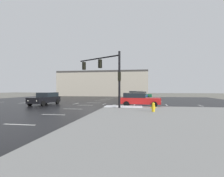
{
  "coord_description": "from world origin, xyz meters",
  "views": [
    {
      "loc": [
        7.07,
        -23.31,
        2.13
      ],
      "look_at": [
        1.7,
        7.72,
        2.1
      ],
      "focal_mm": 28.73,
      "sensor_mm": 36.0,
      "label": 1
    }
  ],
  "objects_px": {
    "traffic_signal_mast": "(107,71)",
    "sedan_blue": "(141,96)",
    "sedan_green": "(138,95)",
    "sedan_black": "(45,98)",
    "fire_hydrant": "(153,107)",
    "sedan_red": "(139,99)"
  },
  "relations": [
    {
      "from": "traffic_signal_mast",
      "to": "sedan_black",
      "type": "distance_m",
      "value": 9.1
    },
    {
      "from": "traffic_signal_mast",
      "to": "sedan_red",
      "type": "distance_m",
      "value": 5.07
    },
    {
      "from": "traffic_signal_mast",
      "to": "sedan_black",
      "type": "relative_size",
      "value": 1.24
    },
    {
      "from": "sedan_blue",
      "to": "sedan_black",
      "type": "bearing_deg",
      "value": 132.85
    },
    {
      "from": "fire_hydrant",
      "to": "sedan_green",
      "type": "bearing_deg",
      "value": 95.18
    },
    {
      "from": "sedan_green",
      "to": "fire_hydrant",
      "type": "bearing_deg",
      "value": -87.32
    },
    {
      "from": "sedan_green",
      "to": "sedan_black",
      "type": "xyz_separation_m",
      "value": [
        -11.37,
        -13.51,
        0.0
      ]
    },
    {
      "from": "traffic_signal_mast",
      "to": "sedan_red",
      "type": "xyz_separation_m",
      "value": [
        3.45,
        1.89,
        -3.21
      ]
    },
    {
      "from": "sedan_green",
      "to": "sedan_black",
      "type": "height_order",
      "value": "same"
    },
    {
      "from": "sedan_black",
      "to": "fire_hydrant",
      "type": "bearing_deg",
      "value": 72.95
    },
    {
      "from": "sedan_green",
      "to": "sedan_black",
      "type": "relative_size",
      "value": 0.99
    },
    {
      "from": "sedan_green",
      "to": "sedan_blue",
      "type": "relative_size",
      "value": 0.99
    },
    {
      "from": "sedan_green",
      "to": "sedan_blue",
      "type": "xyz_separation_m",
      "value": [
        0.6,
        -3.85,
        0.0
      ]
    },
    {
      "from": "sedan_green",
      "to": "sedan_red",
      "type": "height_order",
      "value": "same"
    },
    {
      "from": "traffic_signal_mast",
      "to": "sedan_blue",
      "type": "distance_m",
      "value": 12.51
    },
    {
      "from": "sedan_green",
      "to": "sedan_blue",
      "type": "bearing_deg",
      "value": -83.71
    },
    {
      "from": "traffic_signal_mast",
      "to": "fire_hydrant",
      "type": "relative_size",
      "value": 7.28
    },
    {
      "from": "fire_hydrant",
      "to": "sedan_green",
      "type": "relative_size",
      "value": 0.17
    },
    {
      "from": "fire_hydrant",
      "to": "sedan_blue",
      "type": "bearing_deg",
      "value": 94.24
    },
    {
      "from": "sedan_red",
      "to": "sedan_green",
      "type": "bearing_deg",
      "value": 94.34
    },
    {
      "from": "traffic_signal_mast",
      "to": "sedan_blue",
      "type": "relative_size",
      "value": 1.25
    },
    {
      "from": "sedan_green",
      "to": "sedan_blue",
      "type": "distance_m",
      "value": 3.9
    }
  ]
}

